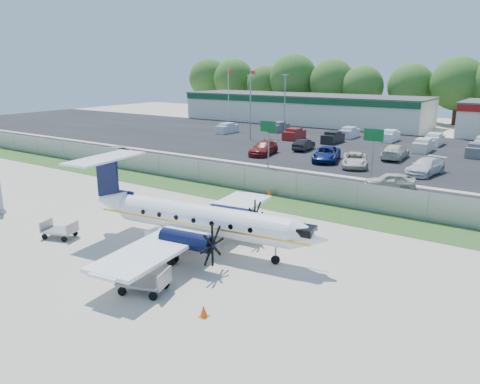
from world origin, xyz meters
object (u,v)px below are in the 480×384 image
Objects in this scene: baggage_cart_far at (144,281)px; aircraft at (198,218)px; pushback_tug at (168,237)px; baggage_cart_near at (60,230)px.

aircraft is at bearing 103.00° from baggage_cart_far.
aircraft is 2.19m from pushback_tug.
aircraft reaches higher than baggage_cart_far.
aircraft is 6.97× the size of baggage_cart_near.
baggage_cart_near is at bearing -157.36° from aircraft.
pushback_tug reaches higher than baggage_cart_far.
baggage_cart_near is (-6.56, -2.66, -0.14)m from pushback_tug.
aircraft is at bearing 22.64° from baggage_cart_near.
pushback_tug is at bearing 22.04° from baggage_cart_near.
aircraft is 6.09× the size of pushback_tug.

